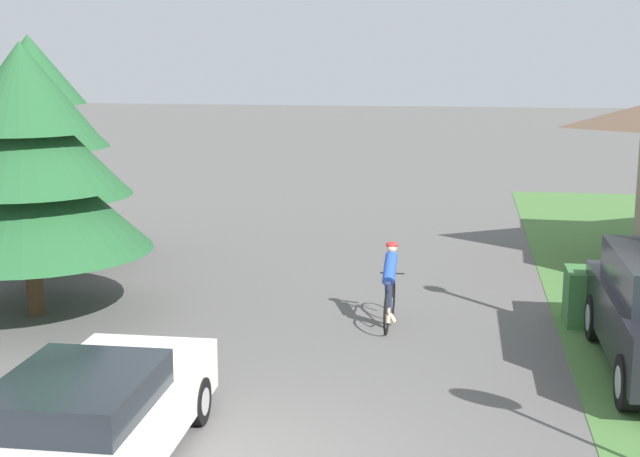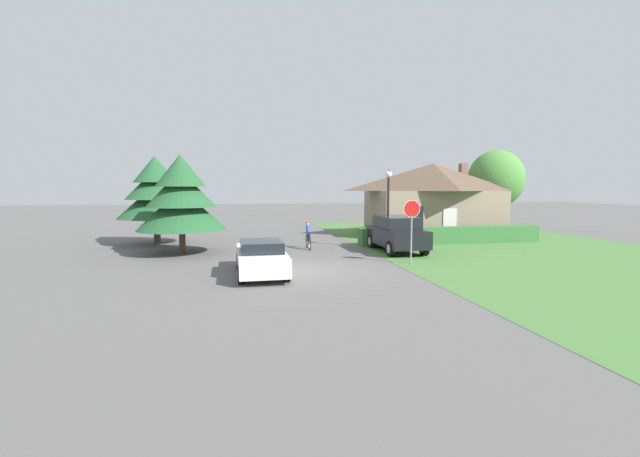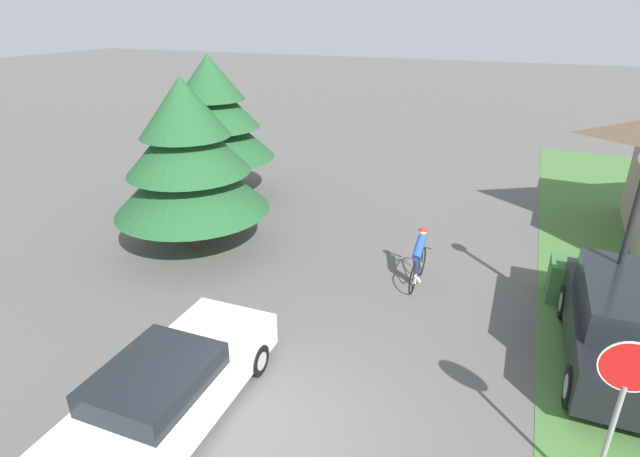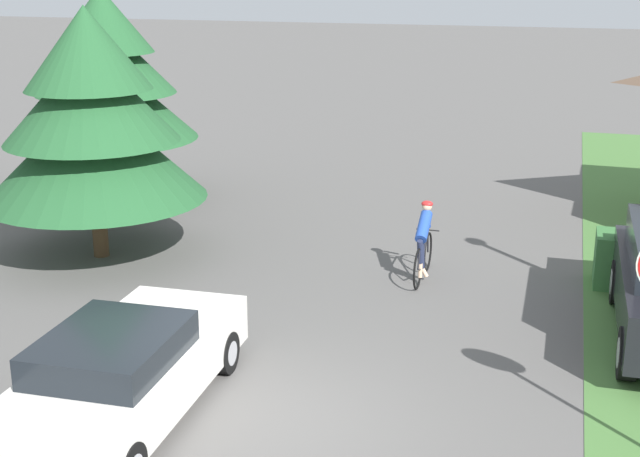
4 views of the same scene
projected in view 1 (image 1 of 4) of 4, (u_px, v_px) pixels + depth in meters
sedan_left_lane at (89, 424)px, 10.09m from camera, size 1.89×4.71×1.34m
cyclist at (390, 286)px, 15.79m from camera, size 0.44×1.81×1.49m
conifer_tall_near at (27, 163)px, 15.98m from camera, size 4.40×4.40×4.99m
conifer_tall_far at (33, 128)px, 20.23m from camera, size 4.37×4.37×5.18m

